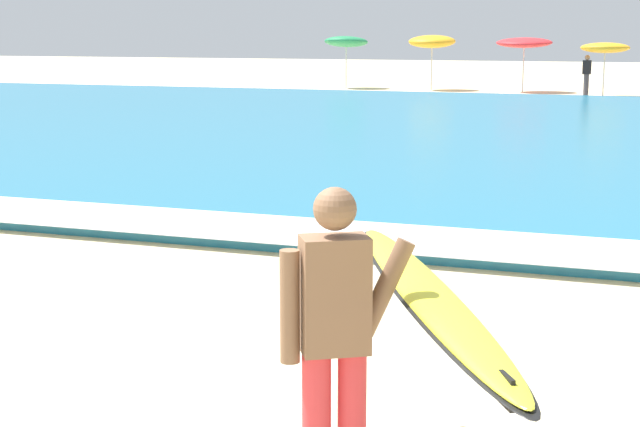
{
  "coord_description": "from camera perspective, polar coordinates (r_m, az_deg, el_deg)",
  "views": [
    {
      "loc": [
        2.96,
        -4.59,
        2.49
      ],
      "look_at": [
        0.36,
        2.48,
        1.1
      ],
      "focal_mm": 55.61,
      "sensor_mm": 36.0,
      "label": 1
    }
  ],
  "objects": [
    {
      "name": "beach_umbrella_3",
      "position": [
        40.1,
        16.09,
        9.15
      ],
      "size": [
        1.86,
        1.87,
        2.08
      ],
      "color": "beige",
      "rests_on": "ground"
    },
    {
      "name": "sea",
      "position": [
        24.48,
        13.22,
        4.51
      ],
      "size": [
        120.0,
        28.0,
        0.14
      ],
      "primitive_type": "cube",
      "color": "teal",
      "rests_on": "ground"
    },
    {
      "name": "beach_umbrella_2",
      "position": [
        42.19,
        11.67,
        9.6
      ],
      "size": [
        2.29,
        2.3,
        2.28
      ],
      "color": "beige",
      "rests_on": "ground"
    },
    {
      "name": "surfer_with_board",
      "position": [
        5.11,
        3.64,
        -6.13
      ],
      "size": [
        1.67,
        2.47,
        1.73
      ],
      "color": "red",
      "rests_on": "ground"
    },
    {
      "name": "surf_foam",
      "position": [
        11.42,
        4.77,
        -1.42
      ],
      "size": [
        120.0,
        1.6,
        0.01
      ],
      "primitive_type": "cube",
      "color": "white",
      "rests_on": "sea"
    },
    {
      "name": "beach_umbrella_0",
      "position": [
        44.19,
        1.52,
        9.85
      ],
      "size": [
        1.91,
        1.94,
        2.34
      ],
      "color": "beige",
      "rests_on": "ground"
    },
    {
      "name": "beach_umbrella_1",
      "position": [
        43.05,
        6.46,
        9.8
      ],
      "size": [
        2.0,
        2.02,
        2.37
      ],
      "color": "beige",
      "rests_on": "ground"
    },
    {
      "name": "beachgoer_near_row_left",
      "position": [
        40.16,
        15.09,
        7.75
      ],
      "size": [
        0.32,
        0.2,
        1.58
      ],
      "color": "#383842",
      "rests_on": "ground"
    }
  ]
}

